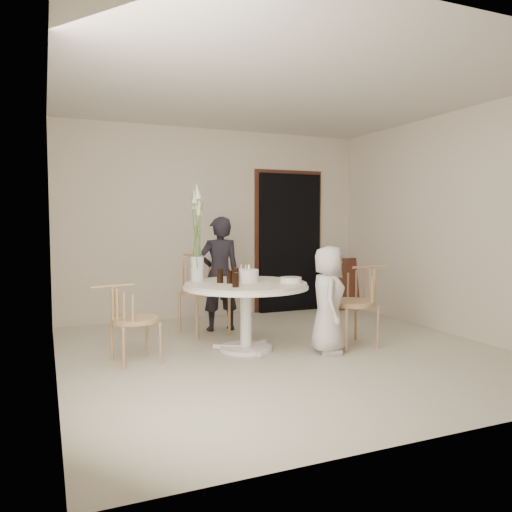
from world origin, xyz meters
name	(u,v)px	position (x,y,z in m)	size (l,w,h in m)	color
ground	(285,352)	(0.00, 0.00, 0.00)	(4.50, 4.50, 0.00)	beige
room_shell	(286,198)	(0.00, 0.00, 1.62)	(4.50, 4.50, 4.50)	beige
doorway	(289,243)	(1.15, 2.19, 1.05)	(1.00, 0.10, 2.10)	black
door_trim	(288,239)	(1.15, 2.23, 1.11)	(1.12, 0.03, 2.22)	#54241D
table	(246,293)	(-0.35, 0.25, 0.62)	(1.33, 1.33, 0.73)	white
picture_frame	(342,284)	(1.95, 1.95, 0.40)	(0.60, 0.04, 0.81)	#54241D
chair_far	(199,282)	(-0.56, 1.31, 0.63)	(0.61, 0.64, 0.97)	tan
chair_right	(361,294)	(0.91, -0.05, 0.58)	(0.55, 0.51, 0.89)	tan
chair_left	(124,312)	(-1.63, 0.20, 0.51)	(0.51, 0.48, 0.79)	tan
girl	(219,274)	(-0.29, 1.29, 0.72)	(0.53, 0.34, 1.44)	black
boy	(328,300)	(0.40, -0.19, 0.56)	(0.55, 0.36, 1.13)	silver
birthday_cake	(246,276)	(-0.33, 0.31, 0.80)	(0.28, 0.28, 0.18)	white
cola_tumbler_a	(235,276)	(-0.49, 0.20, 0.81)	(0.08, 0.08, 0.17)	black
cola_tumbler_b	(236,280)	(-0.58, -0.06, 0.80)	(0.07, 0.07, 0.14)	black
cola_tumbler_c	(230,277)	(-0.54, 0.24, 0.80)	(0.06, 0.06, 0.13)	black
cola_tumbler_d	(220,276)	(-0.61, 0.33, 0.80)	(0.07, 0.07, 0.15)	black
plate_stack	(291,280)	(0.09, 0.07, 0.76)	(0.23, 0.23, 0.06)	silver
flower_vase	(197,243)	(-0.79, 0.58, 1.14)	(0.14, 0.14, 1.07)	silver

